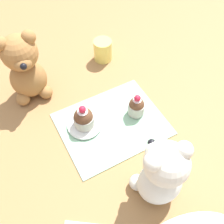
{
  "coord_description": "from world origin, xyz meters",
  "views": [
    {
      "loc": [
        0.19,
        0.35,
        0.59
      ],
      "look_at": [
        0.0,
        0.0,
        0.06
      ],
      "focal_mm": 42.0,
      "sensor_mm": 36.0,
      "label": 1
    }
  ],
  "objects_px": {
    "saucer_plate": "(85,125)",
    "cupcake_near_tan_bear": "(84,118)",
    "teddy_bear_cream": "(160,174)",
    "cupcake_near_cream_bear": "(137,107)",
    "juice_glass": "(103,50)",
    "teddy_bear_tan": "(25,68)"
  },
  "relations": [
    {
      "from": "teddy_bear_tan",
      "to": "cupcake_near_cream_bear",
      "type": "relative_size",
      "value": 2.95
    },
    {
      "from": "saucer_plate",
      "to": "juice_glass",
      "type": "height_order",
      "value": "juice_glass"
    },
    {
      "from": "juice_glass",
      "to": "cupcake_near_tan_bear",
      "type": "bearing_deg",
      "value": 52.11
    },
    {
      "from": "teddy_bear_cream",
      "to": "cupcake_near_cream_bear",
      "type": "bearing_deg",
      "value": -104.66
    },
    {
      "from": "cupcake_near_tan_bear",
      "to": "juice_glass",
      "type": "xyz_separation_m",
      "value": [
        -0.17,
        -0.21,
        -0.0
      ]
    },
    {
      "from": "teddy_bear_cream",
      "to": "cupcake_near_tan_bear",
      "type": "bearing_deg",
      "value": -68.54
    },
    {
      "from": "teddy_bear_cream",
      "to": "cupcake_near_tan_bear",
      "type": "height_order",
      "value": "teddy_bear_cream"
    },
    {
      "from": "teddy_bear_cream",
      "to": "saucer_plate",
      "type": "distance_m",
      "value": 0.26
    },
    {
      "from": "cupcake_near_cream_bear",
      "to": "juice_glass",
      "type": "distance_m",
      "value": 0.25
    },
    {
      "from": "teddy_bear_tan",
      "to": "cupcake_near_tan_bear",
      "type": "distance_m",
      "value": 0.21
    },
    {
      "from": "saucer_plate",
      "to": "cupcake_near_tan_bear",
      "type": "bearing_deg",
      "value": 90.0
    },
    {
      "from": "teddy_bear_cream",
      "to": "saucer_plate",
      "type": "xyz_separation_m",
      "value": [
        0.06,
        -0.24,
        -0.09
      ]
    },
    {
      "from": "teddy_bear_tan",
      "to": "cupcake_near_tan_bear",
      "type": "xyz_separation_m",
      "value": [
        -0.08,
        0.18,
        -0.06
      ]
    },
    {
      "from": "saucer_plate",
      "to": "juice_glass",
      "type": "bearing_deg",
      "value": -127.89
    },
    {
      "from": "cupcake_near_tan_bear",
      "to": "teddy_bear_cream",
      "type": "bearing_deg",
      "value": 105.26
    },
    {
      "from": "teddy_bear_tan",
      "to": "juice_glass",
      "type": "bearing_deg",
      "value": 13.71
    },
    {
      "from": "saucer_plate",
      "to": "cupcake_near_tan_bear",
      "type": "distance_m",
      "value": 0.03
    },
    {
      "from": "cupcake_near_cream_bear",
      "to": "juice_glass",
      "type": "relative_size",
      "value": 1.01
    },
    {
      "from": "teddy_bear_cream",
      "to": "saucer_plate",
      "type": "relative_size",
      "value": 2.15
    },
    {
      "from": "teddy_bear_cream",
      "to": "teddy_bear_tan",
      "type": "bearing_deg",
      "value": -64.42
    },
    {
      "from": "cupcake_near_tan_bear",
      "to": "juice_glass",
      "type": "bearing_deg",
      "value": -127.89
    },
    {
      "from": "cupcake_near_cream_bear",
      "to": "juice_glass",
      "type": "bearing_deg",
      "value": -95.7
    }
  ]
}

